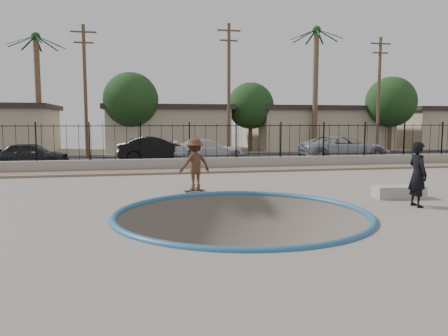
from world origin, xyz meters
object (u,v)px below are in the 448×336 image
object	(u,v)px
concrete_ledge	(399,192)
car_c	(208,150)
car_a	(31,154)
car_b	(155,149)
skateboard	(195,191)
car_d	(344,148)
skater	(195,167)
videographer	(418,174)

from	to	relation	value
concrete_ledge	car_c	distance (m)	15.08
car_a	car_b	world-z (taller)	car_b
skateboard	car_a	size ratio (longest dim) A/B	0.21
skateboard	car_c	xyz separation A→B (m)	(2.53, 12.00, 0.67)
concrete_ledge	car_b	size ratio (longest dim) A/B	0.34
concrete_ledge	car_b	bearing A→B (deg)	116.46
car_d	car_a	bearing A→B (deg)	94.23
skateboard	car_d	bearing A→B (deg)	26.94
car_a	car_c	world-z (taller)	car_c
skateboard	concrete_ledge	bearing A→B (deg)	-37.88
car_a	concrete_ledge	bearing A→B (deg)	-128.20
car_b	car_d	size ratio (longest dim) A/B	0.82
skater	skateboard	world-z (taller)	skater
concrete_ledge	car_b	distance (m)	16.26
skateboard	car_d	distance (m)	15.20
videographer	car_b	bearing A→B (deg)	24.01
car_b	car_c	distance (m)	3.33
videographer	car_b	xyz separation A→B (m)	(-6.89, 15.97, -0.16)
skateboard	car_a	distance (m)	12.95
concrete_ledge	car_b	xyz separation A→B (m)	(-7.24, 14.55, 0.61)
skater	skateboard	bearing A→B (deg)	-82.44
concrete_ledge	skater	bearing A→B (deg)	158.41
skateboard	videographer	world-z (taller)	videographer
concrete_ledge	car_d	xyz separation A→B (m)	(4.62, 12.95, 0.63)
skater	car_a	world-z (taller)	skater
skater	car_b	size ratio (longest dim) A/B	0.39
skater	skateboard	distance (m)	0.86
car_c	car_d	size ratio (longest dim) A/B	0.83
skater	car_c	distance (m)	12.27
concrete_ledge	car_c	xyz separation A→B (m)	(-3.91, 14.55, 0.52)
concrete_ledge	car_d	world-z (taller)	car_d
concrete_ledge	car_a	world-z (taller)	car_a
videographer	concrete_ledge	distance (m)	1.65
car_b	videographer	bearing A→B (deg)	-161.80
videographer	car_c	world-z (taller)	videographer
concrete_ledge	car_a	xyz separation A→B (m)	(-14.12, 12.95, 0.51)
car_b	skater	bearing A→B (deg)	178.66
car_b	car_c	world-z (taller)	car_b
skater	car_c	xyz separation A→B (m)	(2.53, 12.00, -0.19)
car_d	car_c	bearing A→B (deg)	83.62
skateboard	car_b	bearing A→B (deg)	77.52
concrete_ledge	videographer	bearing A→B (deg)	-103.75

